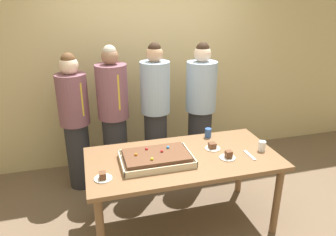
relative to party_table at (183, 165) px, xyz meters
The scene contains 14 objects.
ground_plane 0.68m from the party_table, ahead, with size 12.00×12.00×0.00m, color brown.
interior_back_panel 1.80m from the party_table, 90.00° to the left, with size 8.00×0.12×3.00m, color #CCB784.
party_table is the anchor object (origin of this frame).
sheet_cake 0.30m from the party_table, behind, with size 0.65×0.43×0.11m.
plated_slice_near_left 0.36m from the party_table, 13.04° to the left, with size 0.15×0.15×0.07m.
plated_slice_near_right 0.44m from the party_table, 20.04° to the right, with size 0.15×0.15×0.08m.
plated_slice_far_left 0.80m from the party_table, 165.62° to the right, with size 0.15×0.15×0.07m.
drink_cup_nearest 0.80m from the party_table, ahead, with size 0.07×0.07×0.10m, color white.
drink_cup_middle 0.55m from the party_table, 41.53° to the left, with size 0.07×0.07×0.10m, color #2D5199.
cake_server_utensil 0.65m from the party_table, 13.54° to the right, with size 0.03×0.20×0.01m, color silver.
person_serving_front 0.91m from the party_table, 93.64° to the left, with size 0.34×0.34×1.73m.
person_green_shirt_behind 1.05m from the party_table, 60.04° to the left, with size 0.37×0.37×1.71m.
person_striped_tie_right 1.11m from the party_table, 119.55° to the left, with size 0.36×0.36×1.71m.
person_far_right_suit 1.42m from the party_table, 134.00° to the left, with size 0.34×0.34×1.63m.
Camera 1 is at (-0.85, -2.51, 2.19)m, focal length 33.61 mm.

